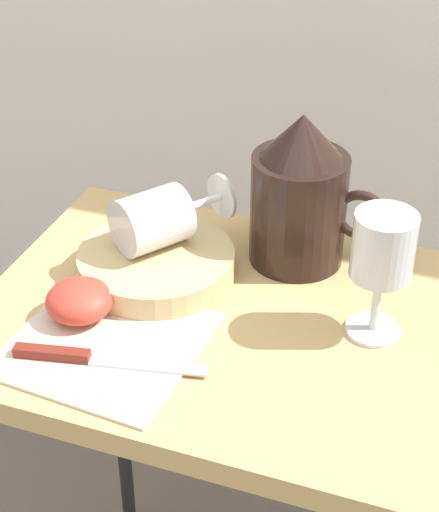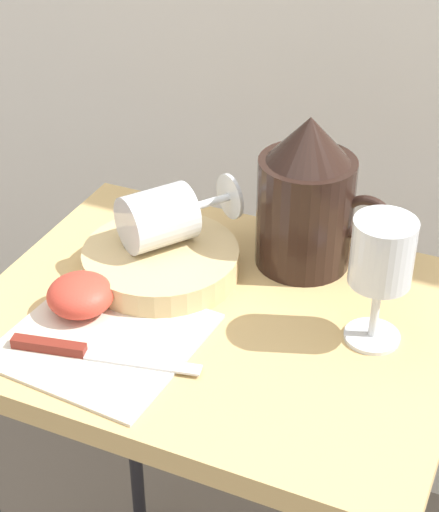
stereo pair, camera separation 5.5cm
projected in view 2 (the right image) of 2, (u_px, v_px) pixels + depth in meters
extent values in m
cube|color=tan|center=(220.00, 322.00, 1.01)|extent=(0.57, 0.44, 0.03)
cylinder|color=black|center=(130.00, 392.00, 1.43)|extent=(0.02, 0.02, 0.69)
cylinder|color=black|center=(417.00, 482.00, 1.26)|extent=(0.02, 0.02, 0.69)
cube|color=beige|center=(104.00, 339.00, 0.95)|extent=(0.22, 0.22, 0.00)
cylinder|color=tan|center=(161.00, 262.00, 1.06)|extent=(0.20, 0.20, 0.03)
cylinder|color=black|center=(305.00, 212.00, 1.05)|extent=(0.12, 0.12, 0.14)
cylinder|color=#B23819|center=(304.00, 232.00, 1.07)|extent=(0.11, 0.11, 0.08)
cone|color=black|center=(310.00, 139.00, 0.99)|extent=(0.10, 0.10, 0.06)
torus|color=black|center=(367.00, 221.00, 1.02)|extent=(0.07, 0.01, 0.07)
cylinder|color=silver|center=(372.00, 336.00, 0.96)|extent=(0.06, 0.06, 0.00)
cylinder|color=silver|center=(375.00, 308.00, 0.93)|extent=(0.01, 0.01, 0.07)
cylinder|color=silver|center=(383.00, 252.00, 0.89)|extent=(0.07, 0.07, 0.08)
cylinder|color=#B23819|center=(381.00, 265.00, 0.90)|extent=(0.06, 0.06, 0.04)
cylinder|color=silver|center=(157.00, 218.00, 1.04)|extent=(0.11, 0.11, 0.07)
cylinder|color=silver|center=(208.00, 203.00, 1.07)|extent=(0.04, 0.05, 0.01)
cylinder|color=silver|center=(230.00, 196.00, 1.08)|extent=(0.05, 0.04, 0.06)
ellipsoid|color=#CC3D2D|center=(80.00, 295.00, 0.98)|extent=(0.08, 0.08, 0.04)
cube|color=silver|center=(143.00, 362.00, 0.91)|extent=(0.13, 0.04, 0.00)
cube|color=maroon|center=(49.00, 346.00, 0.93)|extent=(0.09, 0.03, 0.01)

